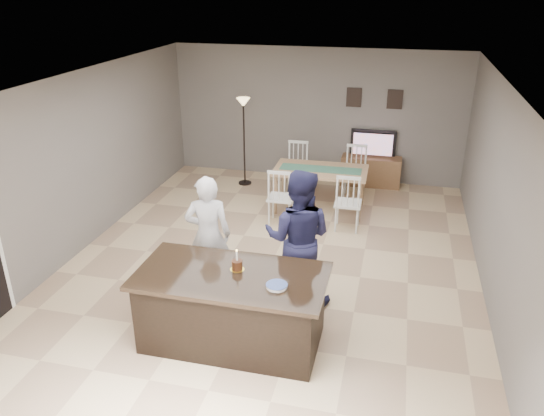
% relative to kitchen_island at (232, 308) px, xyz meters
% --- Properties ---
extents(floor, '(8.00, 8.00, 0.00)m').
position_rel_kitchen_island_xyz_m(floor, '(0.00, 1.80, -0.45)').
color(floor, '#CEAF84').
rests_on(floor, ground).
extents(room_shell, '(8.00, 8.00, 8.00)m').
position_rel_kitchen_island_xyz_m(room_shell, '(0.00, 1.80, 1.22)').
color(room_shell, slate).
rests_on(room_shell, floor).
extents(kitchen_island, '(2.15, 1.10, 0.90)m').
position_rel_kitchen_island_xyz_m(kitchen_island, '(0.00, 0.00, 0.00)').
color(kitchen_island, black).
rests_on(kitchen_island, floor).
extents(tv_console, '(1.20, 0.40, 0.60)m').
position_rel_kitchen_island_xyz_m(tv_console, '(1.20, 5.57, -0.15)').
color(tv_console, brown).
rests_on(tv_console, floor).
extents(television, '(0.91, 0.12, 0.53)m').
position_rel_kitchen_island_xyz_m(television, '(1.20, 5.64, 0.41)').
color(television, black).
rests_on(television, tv_console).
extents(tv_screen_glow, '(0.78, 0.00, 0.78)m').
position_rel_kitchen_island_xyz_m(tv_screen_glow, '(1.20, 5.56, 0.42)').
color(tv_screen_glow, orange).
rests_on(tv_screen_glow, tv_console).
extents(picture_frames, '(1.10, 0.02, 0.38)m').
position_rel_kitchen_island_xyz_m(picture_frames, '(1.15, 5.78, 1.30)').
color(picture_frames, black).
rests_on(picture_frames, room_shell).
extents(woman, '(0.68, 0.54, 1.65)m').
position_rel_kitchen_island_xyz_m(woman, '(-0.64, 1.00, 0.37)').
color(woman, silver).
rests_on(woman, floor).
extents(man, '(0.90, 0.70, 1.83)m').
position_rel_kitchen_island_xyz_m(man, '(0.56, 1.02, 0.46)').
color(man, '#1B1B3C').
rests_on(man, floor).
extents(birthday_cake, '(0.17, 0.17, 0.26)m').
position_rel_kitchen_island_xyz_m(birthday_cake, '(0.04, 0.12, 0.51)').
color(birthday_cake, yellow).
rests_on(birthday_cake, kitchen_island).
extents(plate_stack, '(0.23, 0.23, 0.04)m').
position_rel_kitchen_island_xyz_m(plate_stack, '(0.56, -0.14, 0.46)').
color(plate_stack, white).
rests_on(plate_stack, kitchen_island).
extents(dining_table, '(1.68, 1.90, 1.01)m').
position_rel_kitchen_island_xyz_m(dining_table, '(0.38, 4.08, 0.19)').
color(dining_table, tan).
rests_on(dining_table, floor).
extents(floor_lamp, '(0.27, 0.27, 1.79)m').
position_rel_kitchen_island_xyz_m(floor_lamp, '(-1.33, 5.03, 0.93)').
color(floor_lamp, black).
rests_on(floor_lamp, floor).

